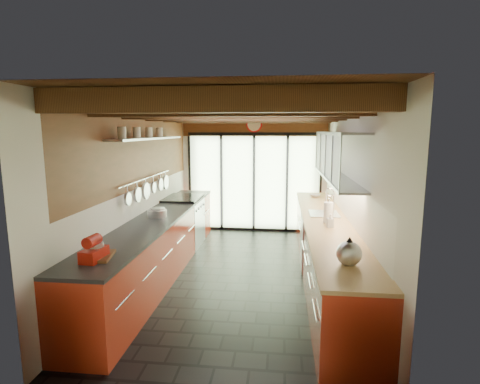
{
  "coord_description": "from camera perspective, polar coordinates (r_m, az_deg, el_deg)",
  "views": [
    {
      "loc": [
        0.6,
        -5.46,
        2.22
      ],
      "look_at": [
        -0.05,
        0.4,
        1.25
      ],
      "focal_mm": 28.0,
      "sensor_mm": 36.0,
      "label": 1
    }
  ],
  "objects": [
    {
      "name": "ground",
      "position": [
        5.93,
        0.1,
        -12.66
      ],
      "size": [
        5.5,
        5.5,
        0.0
      ],
      "primitive_type": "plane",
      "color": "black",
      "rests_on": "ground"
    },
    {
      "name": "room_shell",
      "position": [
        5.52,
        0.1,
        3.45
      ],
      "size": [
        5.5,
        5.5,
        5.5
      ],
      "color": "silver",
      "rests_on": "ground"
    },
    {
      "name": "ceiling_beams",
      "position": [
        5.87,
        0.51,
        11.7
      ],
      "size": [
        3.14,
        5.06,
        4.9
      ],
      "color": "#593316",
      "rests_on": "ground"
    },
    {
      "name": "glass_door",
      "position": [
        8.2,
        2.15,
        5.42
      ],
      "size": [
        2.95,
        0.1,
        2.9
      ],
      "color": "#C6EAAD",
      "rests_on": "ground"
    },
    {
      "name": "left_counter",
      "position": [
        6.03,
        -12.14,
        -7.82
      ],
      "size": [
        0.68,
        5.0,
        0.92
      ],
      "color": "#A82C17",
      "rests_on": "ground"
    },
    {
      "name": "range_stove",
      "position": [
        7.37,
        -8.59,
        -4.5
      ],
      "size": [
        0.66,
        0.9,
        0.97
      ],
      "color": "silver",
      "rests_on": "ground"
    },
    {
      "name": "right_counter",
      "position": [
        5.78,
        12.9,
        -8.63
      ],
      "size": [
        0.68,
        5.0,
        0.92
      ],
      "color": "#A82C17",
      "rests_on": "ground"
    },
    {
      "name": "sink_assembly",
      "position": [
        6.03,
        12.78,
        -2.94
      ],
      "size": [
        0.45,
        0.52,
        0.43
      ],
      "color": "silver",
      "rests_on": "right_counter"
    },
    {
      "name": "upper_cabinets_right",
      "position": [
        5.83,
        14.6,
        5.4
      ],
      "size": [
        0.34,
        3.0,
        3.0
      ],
      "color": "silver",
      "rests_on": "ground"
    },
    {
      "name": "left_wall_fixtures",
      "position": [
        6.09,
        -13.57,
        5.15
      ],
      "size": [
        0.28,
        2.6,
        0.96
      ],
      "color": "silver",
      "rests_on": "ground"
    },
    {
      "name": "stand_mixer",
      "position": [
        4.1,
        -21.33,
        -8.27
      ],
      "size": [
        0.2,
        0.31,
        0.27
      ],
      "color": "#B1190E",
      "rests_on": "left_counter"
    },
    {
      "name": "pot_large",
      "position": [
        5.86,
        -12.41,
        -3.03
      ],
      "size": [
        0.24,
        0.24,
        0.13
      ],
      "primitive_type": "cylinder",
      "rotation": [
        0.0,
        0.0,
        0.13
      ],
      "color": "silver",
      "rests_on": "left_counter"
    },
    {
      "name": "pot_small",
      "position": [
        5.84,
        -12.5,
        -3.2
      ],
      "size": [
        0.37,
        0.37,
        0.11
      ],
      "primitive_type": "cylinder",
      "rotation": [
        0.0,
        0.0,
        0.36
      ],
      "color": "silver",
      "rests_on": "left_counter"
    },
    {
      "name": "cutting_board",
      "position": [
        4.19,
        -20.76,
        -9.14
      ],
      "size": [
        0.33,
        0.41,
        0.03
      ],
      "primitive_type": "cube",
      "rotation": [
        0.0,
        0.0,
        0.18
      ],
      "color": "brown",
      "rests_on": "left_counter"
    },
    {
      "name": "kettle",
      "position": [
        3.85,
        16.28,
        -8.76
      ],
      "size": [
        0.26,
        0.31,
        0.29
      ],
      "color": "silver",
      "rests_on": "right_counter"
    },
    {
      "name": "paper_towel",
      "position": [
        5.45,
        13.3,
        -3.1
      ],
      "size": [
        0.14,
        0.14,
        0.35
      ],
      "color": "white",
      "rests_on": "right_counter"
    },
    {
      "name": "soap_bottle",
      "position": [
        5.24,
        13.58,
        -4.26
      ],
      "size": [
        0.1,
        0.1,
        0.18
      ],
      "primitive_type": "imported",
      "rotation": [
        0.0,
        0.0,
        0.16
      ],
      "color": "silver",
      "rests_on": "right_counter"
    },
    {
      "name": "bowl",
      "position": [
        7.57,
        11.34,
        -0.53
      ],
      "size": [
        0.24,
        0.24,
        0.05
      ],
      "primitive_type": "imported",
      "rotation": [
        0.0,
        0.0,
        -0.18
      ],
      "color": "silver",
      "rests_on": "right_counter"
    }
  ]
}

